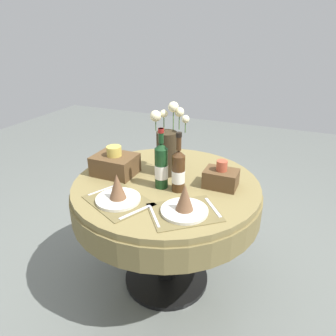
# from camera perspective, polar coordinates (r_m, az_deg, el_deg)

# --- Properties ---
(ground) EXTENTS (8.00, 8.00, 0.00)m
(ground) POSITION_cam_1_polar(r_m,az_deg,el_deg) (2.31, -0.29, -19.63)
(ground) COLOR slate
(dining_table) EXTENTS (1.14, 1.14, 0.76)m
(dining_table) POSITION_cam_1_polar(r_m,az_deg,el_deg) (1.92, -0.33, -6.03)
(dining_table) COLOR olive
(dining_table) RESTS_ON ground
(place_setting_left) EXTENTS (0.42, 0.38, 0.16)m
(place_setting_left) POSITION_cam_1_polar(r_m,az_deg,el_deg) (1.66, -9.27, -4.65)
(place_setting_left) COLOR brown
(place_setting_left) RESTS_ON dining_table
(place_setting_right) EXTENTS (0.43, 0.42, 0.16)m
(place_setting_right) POSITION_cam_1_polar(r_m,az_deg,el_deg) (1.54, 3.08, -6.76)
(place_setting_right) COLOR brown
(place_setting_right) RESTS_ON dining_table
(flower_vase) EXTENTS (0.24, 0.17, 0.45)m
(flower_vase) POSITION_cam_1_polar(r_m,az_deg,el_deg) (1.90, -0.16, 4.02)
(flower_vase) COLOR #332819
(flower_vase) RESTS_ON dining_table
(wine_bottle_left) EXTENTS (0.07, 0.07, 0.35)m
(wine_bottle_left) POSITION_cam_1_polar(r_m,az_deg,el_deg) (1.71, 1.94, -0.43)
(wine_bottle_left) COLOR #422814
(wine_bottle_left) RESTS_ON dining_table
(wine_bottle_right) EXTENTS (0.08, 0.08, 0.35)m
(wine_bottle_right) POSITION_cam_1_polar(r_m,az_deg,el_deg) (1.75, -1.29, 0.47)
(wine_bottle_right) COLOR #143819
(wine_bottle_right) RESTS_ON dining_table
(woven_basket_side_left) EXTENTS (0.26, 0.21, 0.18)m
(woven_basket_side_left) POSITION_cam_1_polar(r_m,az_deg,el_deg) (1.96, -9.76, 0.78)
(woven_basket_side_left) COLOR brown
(woven_basket_side_left) RESTS_ON dining_table
(woven_basket_side_right) EXTENTS (0.19, 0.14, 0.16)m
(woven_basket_side_right) POSITION_cam_1_polar(r_m,az_deg,el_deg) (1.81, 9.76, -1.75)
(woven_basket_side_right) COLOR brown
(woven_basket_side_right) RESTS_ON dining_table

